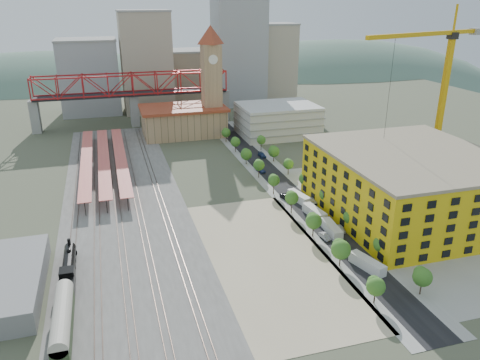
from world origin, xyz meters
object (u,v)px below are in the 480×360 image
object	(u,v)px
coach	(63,321)
car_0	(338,250)
clock_tower	(211,71)
construction_building	(409,184)
site_trailer_b	(332,229)
site_trailer_c	(314,213)
tower_crane	(440,77)
site_trailer_d	(299,197)
locomotive	(69,270)
site_trailer_a	(367,264)

from	to	relation	value
coach	car_0	size ratio (longest dim) A/B	4.56
clock_tower	construction_building	world-z (taller)	clock_tower
site_trailer_b	car_0	size ratio (longest dim) A/B	2.25
construction_building	coach	size ratio (longest dim) A/B	2.59
construction_building	site_trailer_c	distance (m)	27.89
coach	tower_crane	world-z (taller)	tower_crane
site_trailer_b	site_trailer_d	size ratio (longest dim) A/B	1.03
coach	site_trailer_b	size ratio (longest dim) A/B	2.02
locomotive	coach	xyz separation A→B (m)	(-0.00, -19.47, 1.07)
site_trailer_b	car_0	distance (m)	10.24
clock_tower	locomotive	size ratio (longest dim) A/B	2.22
clock_tower	locomotive	xyz separation A→B (m)	(-58.00, -108.01, -26.51)
clock_tower	locomotive	distance (m)	125.43
clock_tower	site_trailer_c	size ratio (longest dim) A/B	5.45
construction_building	site_trailer_a	xyz separation A→B (m)	(-26.00, -22.86, -8.11)
clock_tower	site_trailer_a	size ratio (longest dim) A/B	5.47
site_trailer_d	car_0	xyz separation A→B (m)	(-3.00, -32.00, -0.56)
clock_tower	site_trailer_d	xyz separation A→B (m)	(8.00, -82.57, -27.41)
construction_building	site_trailer_a	distance (m)	35.55
clock_tower	tower_crane	bearing A→B (deg)	-53.87
locomotive	site_trailer_b	bearing A→B (deg)	2.79
site_trailer_c	site_trailer_d	world-z (taller)	site_trailer_c
tower_crane	site_trailer_b	distance (m)	65.20
locomotive	site_trailer_b	distance (m)	66.08
car_0	tower_crane	bearing A→B (deg)	25.74
clock_tower	coach	world-z (taller)	clock_tower
site_trailer_c	locomotive	bearing A→B (deg)	-175.70
clock_tower	site_trailer_d	world-z (taller)	clock_tower
locomotive	tower_crane	size ratio (longest dim) A/B	0.41
clock_tower	site_trailer_b	distance (m)	108.61
locomotive	construction_building	bearing A→B (deg)	4.98
tower_crane	clock_tower	bearing A→B (deg)	126.13
tower_crane	site_trailer_b	bearing A→B (deg)	-150.97
coach	site_trailer_c	xyz separation A→B (m)	(66.00, 33.49, -1.95)
tower_crane	site_trailer_b	xyz separation A→B (m)	(-48.75, -27.06, -33.80)
clock_tower	site_trailer_c	xyz separation A→B (m)	(8.00, -94.00, -27.39)
coach	site_trailer_c	distance (m)	74.04
car_0	site_trailer_d	bearing A→B (deg)	74.95
tower_crane	site_trailer_a	distance (m)	74.54
locomotive	site_trailer_d	xyz separation A→B (m)	(66.00, 25.44, -0.90)
clock_tower	construction_building	xyz separation A→B (m)	(34.00, -99.99, -19.29)
site_trailer_b	car_0	bearing A→B (deg)	-102.54
locomotive	car_0	bearing A→B (deg)	-5.95
construction_building	car_0	size ratio (longest dim) A/B	11.84
tower_crane	site_trailer_b	world-z (taller)	tower_crane
coach	site_trailer_a	distance (m)	66.19
locomotive	car_0	world-z (taller)	locomotive
site_trailer_b	car_0	xyz separation A→B (m)	(-3.00, -9.77, -0.59)
site_trailer_b	locomotive	bearing A→B (deg)	-172.69
site_trailer_a	car_0	distance (m)	8.82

